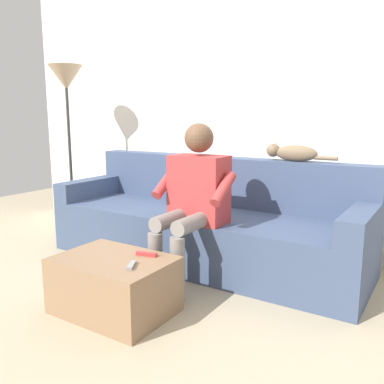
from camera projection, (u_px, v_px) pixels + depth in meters
ground_plane at (151, 290)px, 2.85m from camera, size 8.00×8.00×0.00m
back_wall at (239, 96)px, 3.70m from camera, size 5.25×0.06×2.76m
couch at (206, 226)px, 3.42m from camera, size 2.62×0.86×0.85m
coffee_table at (114, 285)px, 2.52m from camera, size 0.70×0.50×0.35m
person_solo_seated at (193, 195)px, 2.91m from camera, size 0.56×0.58×1.15m
cat_on_backrest at (292, 153)px, 3.22m from camera, size 0.56×0.11×0.14m
remote_red at (146, 254)px, 2.52m from camera, size 0.14×0.06×0.02m
remote_gray at (132, 265)px, 2.34m from camera, size 0.09×0.12×0.02m
floor_lamp at (66, 88)px, 4.01m from camera, size 0.33×0.33×1.69m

